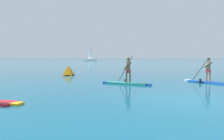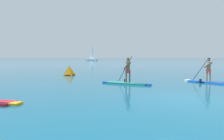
% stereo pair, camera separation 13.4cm
% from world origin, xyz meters
% --- Properties ---
extents(ground, '(440.00, 440.00, 0.00)m').
position_xyz_m(ground, '(0.00, 0.00, 0.00)').
color(ground, '#145B7A').
extents(paddleboarder_mid_center, '(3.37, 1.18, 1.91)m').
position_xyz_m(paddleboarder_mid_center, '(-3.29, 4.08, 0.38)').
color(paddleboarder_mid_center, teal).
rests_on(paddleboarder_mid_center, ground).
extents(paddleboarder_far_right, '(2.87, 2.11, 1.81)m').
position_xyz_m(paddleboarder_far_right, '(2.10, 6.02, 0.35)').
color(paddleboarder_far_right, blue).
rests_on(paddleboarder_far_right, ground).
extents(race_marker_buoy, '(1.34, 1.34, 0.96)m').
position_xyz_m(race_marker_buoy, '(-9.80, 9.33, 0.41)').
color(race_marker_buoy, orange).
rests_on(race_marker_buoy, ground).
extents(sailboat_left_horizon, '(5.49, 2.18, 6.74)m').
position_xyz_m(sailboat_left_horizon, '(-30.18, 78.23, 0.86)').
color(sailboat_left_horizon, white).
rests_on(sailboat_left_horizon, ground).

